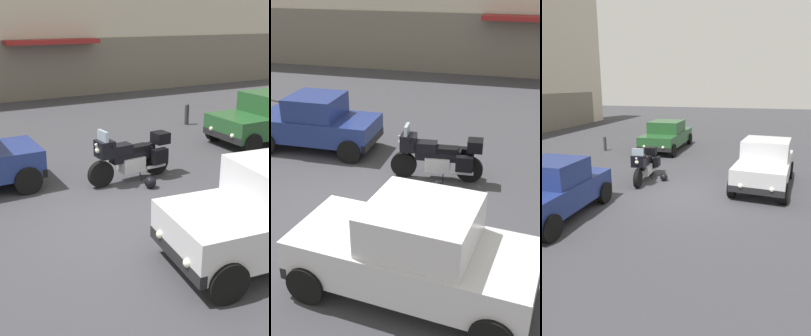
{
  "view_description": "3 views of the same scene",
  "coord_description": "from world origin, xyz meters",
  "views": [
    {
      "loc": [
        -3.51,
        -6.86,
        3.83
      ],
      "look_at": [
        0.59,
        0.74,
        0.75
      ],
      "focal_mm": 45.72,
      "sensor_mm": 36.0,
      "label": 1
    },
    {
      "loc": [
        3.01,
        -7.93,
        4.84
      ],
      "look_at": [
        0.69,
        0.4,
        0.89
      ],
      "focal_mm": 47.79,
      "sensor_mm": 36.0,
      "label": 2
    },
    {
      "loc": [
        -9.31,
        -2.33,
        3.45
      ],
      "look_at": [
        0.1,
        0.37,
        0.84
      ],
      "focal_mm": 33.54,
      "sensor_mm": 36.0,
      "label": 3
    }
  ],
  "objects": [
    {
      "name": "bollard_curbside",
      "position": [
        5.6,
        5.95,
        0.42
      ],
      "size": [
        0.16,
        0.16,
        0.79
      ],
      "color": "#333338",
      "rests_on": "ground"
    },
    {
      "name": "car_compact_side",
      "position": [
        -2.61,
        2.95,
        0.77
      ],
      "size": [
        3.49,
        1.72,
        1.56
      ],
      "rotation": [
        0.0,
        0.0,
        3.15
      ],
      "color": "navy",
      "rests_on": "ground"
    },
    {
      "name": "motorcycle",
      "position": [
        1.11,
        1.87,
        0.62
      ],
      "size": [
        2.26,
        0.81,
        1.36
      ],
      "rotation": [
        0.0,
        0.0,
        3.23
      ],
      "color": "black",
      "rests_on": "ground"
    },
    {
      "name": "helmet",
      "position": [
        1.25,
        1.18,
        0.14
      ],
      "size": [
        0.28,
        0.28,
        0.28
      ],
      "primitive_type": "sphere",
      "color": "black",
      "rests_on": "ground"
    },
    {
      "name": "car_wagon_end",
      "position": [
        1.61,
        -2.37,
        0.81
      ],
      "size": [
        4.0,
        2.16,
        1.64
      ],
      "rotation": [
        0.0,
        0.0,
        3.03
      ],
      "color": "silver",
      "rests_on": "ground"
    },
    {
      "name": "ground_plane",
      "position": [
        0.0,
        0.0,
        0.0
      ],
      "size": [
        80.0,
        80.0,
        0.0
      ],
      "primitive_type": "plane",
      "color": "#38383D"
    },
    {
      "name": "car_sedan_far",
      "position": [
        6.92,
        2.87,
        0.78
      ],
      "size": [
        4.59,
        1.94,
        1.56
      ],
      "rotation": [
        0.0,
        0.0,
        3.15
      ],
      "color": "#235128",
      "rests_on": "ground"
    }
  ]
}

